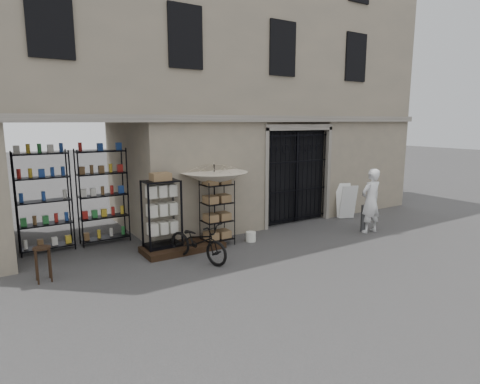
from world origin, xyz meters
TOP-DOWN VIEW (x-y plane):
  - ground at (0.00, 0.00)m, footprint 80.00×80.00m
  - main_building at (0.00, 4.00)m, footprint 14.00×4.00m
  - shop_recess at (-4.50, 2.80)m, footprint 3.00×1.70m
  - shop_shelving at (-4.55, 3.30)m, footprint 2.70×0.50m
  - iron_gate at (1.75, 2.28)m, footprint 2.50×0.21m
  - step_platform at (-2.40, 1.55)m, footprint 2.00×0.90m
  - display_cabinet at (-2.88, 1.66)m, footprint 0.85×0.56m
  - wire_rack at (-1.43, 1.51)m, footprint 0.88×0.75m
  - market_umbrella at (-1.38, 1.74)m, footprint 2.03×2.05m
  - white_bucket at (-0.55, 1.26)m, footprint 0.28×0.28m
  - bicycle at (-2.42, 0.68)m, footprint 0.88×1.06m
  - wooden_stool at (-5.59, 1.27)m, footprint 0.44×0.44m
  - steel_bollard at (2.75, 0.28)m, footprint 0.18×0.18m
  - shopkeeper at (2.85, 0.14)m, footprint 0.74×1.88m
  - easel_sign at (3.55, 1.70)m, footprint 0.72×0.76m

SIDE VIEW (x-z plane):
  - ground at x=0.00m, z-range 0.00..0.00m
  - bicycle at x=-2.42m, z-range -0.87..0.87m
  - shopkeeper at x=2.85m, z-range -0.22..0.22m
  - step_platform at x=-2.40m, z-range 0.00..0.15m
  - white_bucket at x=-0.55m, z-range 0.00..0.26m
  - wooden_stool at x=-5.59m, z-range 0.02..0.74m
  - steel_bollard at x=2.75m, z-range 0.00..0.79m
  - easel_sign at x=3.55m, z-range 0.02..1.13m
  - wire_rack at x=-1.43m, z-range -0.02..1.67m
  - display_cabinet at x=-2.88m, z-range 0.00..1.78m
  - shop_shelving at x=-4.55m, z-range 0.00..2.50m
  - iron_gate at x=1.75m, z-range 0.00..3.00m
  - shop_recess at x=-4.50m, z-range 0.00..3.00m
  - market_umbrella at x=-1.38m, z-range 0.55..3.05m
  - main_building at x=0.00m, z-range 0.00..9.00m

